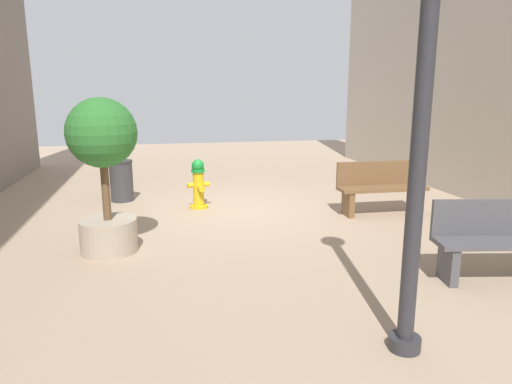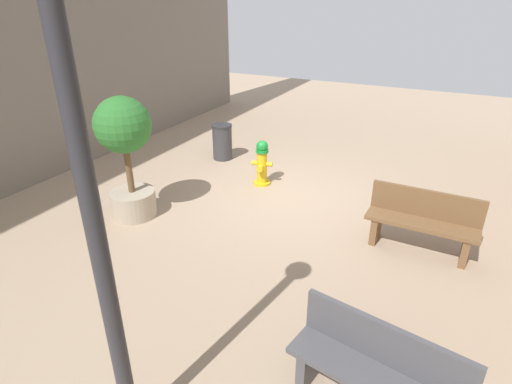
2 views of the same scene
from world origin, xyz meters
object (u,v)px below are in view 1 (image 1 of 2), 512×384
object	(u,v)px
planter_tree	(104,160)
trash_bin	(121,181)
fire_hydrant	(198,184)
bench_near	(381,187)
bench_far	(501,240)
street_lamp	(427,50)

from	to	relation	value
planter_tree	trash_bin	distance (m)	3.25
fire_hydrant	bench_near	bearing A→B (deg)	161.27
fire_hydrant	trash_bin	world-z (taller)	fire_hydrant
bench_near	bench_far	size ratio (longest dim) A/B	0.99
bench_near	planter_tree	distance (m)	4.88
bench_far	trash_bin	world-z (taller)	bench_far
street_lamp	trash_bin	distance (m)	7.19
street_lamp	fire_hydrant	bearing A→B (deg)	-76.30
bench_near	street_lamp	size ratio (longest dim) A/B	0.40
street_lamp	trash_bin	xyz separation A→B (m)	(2.80, -6.29, -2.09)
fire_hydrant	bench_far	size ratio (longest dim) A/B	0.57
trash_bin	street_lamp	bearing A→B (deg)	113.99
planter_tree	street_lamp	distance (m)	4.36
street_lamp	bench_near	bearing A→B (deg)	-114.09
bench_far	trash_bin	size ratio (longest dim) A/B	1.98
bench_far	planter_tree	bearing A→B (deg)	-22.98
fire_hydrant	street_lamp	world-z (taller)	street_lamp
planter_tree	street_lamp	size ratio (longest dim) A/B	0.53
planter_tree	trash_bin	xyz separation A→B (m)	(0.04, -3.13, -0.87)
bench_near	planter_tree	world-z (taller)	planter_tree
bench_near	trash_bin	world-z (taller)	bench_near
fire_hydrant	planter_tree	world-z (taller)	planter_tree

